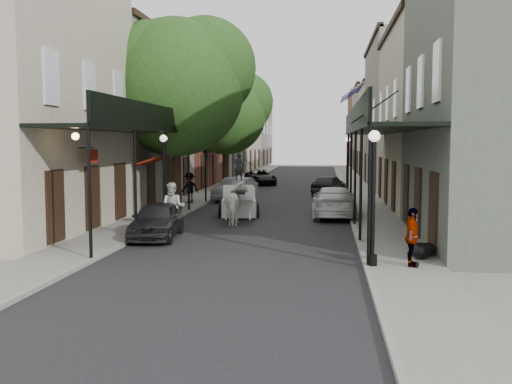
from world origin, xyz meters
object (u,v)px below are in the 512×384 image
(tree_near, at_px, (185,82))
(pedestrian_sidewalk_left, at_px, (190,188))
(lamppost_right_near, at_px, (373,196))
(lamppost_right_far, at_px, (347,166))
(car_left_far, at_px, (260,177))
(car_right_near, at_px, (334,202))
(carriage, at_px, (239,192))
(horse, at_px, (238,204))
(pedestrian_sidewalk_right, at_px, (412,237))
(tree_far, at_px, (231,111))
(lamppost_left, at_px, (164,176))
(car_left_near, at_px, (157,220))
(car_left_mid, at_px, (235,189))
(car_right_far, at_px, (329,185))
(pedestrian_walking, at_px, (173,207))

(tree_near, relative_size, pedestrian_sidewalk_left, 5.69)
(lamppost_right_near, xyz_separation_m, lamppost_right_far, (0.00, 20.00, 0.00))
(lamppost_right_near, bearing_deg, lamppost_right_far, 90.00)
(car_left_far, distance_m, car_right_near, 20.74)
(carriage, bearing_deg, car_right_near, -5.55)
(horse, distance_m, car_left_far, 22.97)
(pedestrian_sidewalk_right, distance_m, car_left_far, 31.87)
(tree_far, height_order, lamppost_right_near, tree_far)
(pedestrian_sidewalk_left, bearing_deg, horse, 73.58)
(lamppost_right_far, bearing_deg, pedestrian_sidewalk_left, -152.10)
(lamppost_left, bearing_deg, pedestrian_sidewalk_right, -40.82)
(carriage, bearing_deg, car_left_far, 85.70)
(tree_far, bearing_deg, car_left_near, -87.56)
(lamppost_right_far, xyz_separation_m, car_left_mid, (-6.70, -2.11, -1.36))
(car_left_mid, bearing_deg, tree_far, 113.67)
(car_right_near, xyz_separation_m, car_right_far, (-0.20, 11.24, -0.02))
(car_right_near, bearing_deg, lamppost_left, 22.07)
(car_right_near, bearing_deg, pedestrian_sidewalk_right, 99.85)
(pedestrian_sidewalk_right, relative_size, car_left_near, 0.41)
(tree_near, height_order, car_right_near, tree_near)
(lamppost_right_far, height_order, horse, lamppost_right_far)
(carriage, bearing_deg, pedestrian_sidewalk_right, -67.27)
(tree_near, distance_m, carriage, 6.21)
(lamppost_left, bearing_deg, carriage, 44.82)
(car_left_near, bearing_deg, pedestrian_walking, 78.92)
(tree_near, height_order, carriage, tree_near)
(lamppost_right_near, xyz_separation_m, pedestrian_sidewalk_left, (-8.87, 15.31, -1.08))
(horse, bearing_deg, lamppost_left, -8.06)
(pedestrian_walking, height_order, car_left_mid, pedestrian_walking)
(pedestrian_sidewalk_right, bearing_deg, car_left_mid, 35.93)
(pedestrian_walking, bearing_deg, pedestrian_sidewalk_left, 97.45)
(tree_far, height_order, pedestrian_walking, tree_far)
(lamppost_right_far, xyz_separation_m, pedestrian_sidewalk_left, (-8.87, -4.69, -1.08))
(tree_near, bearing_deg, horse, -51.56)
(lamppost_right_far, bearing_deg, tree_far, 143.49)
(car_left_near, bearing_deg, car_right_far, 65.11)
(carriage, bearing_deg, car_left_near, -115.39)
(horse, bearing_deg, tree_near, -59.62)
(horse, xyz_separation_m, car_left_far, (-1.72, 22.91, -0.28))
(tree_far, bearing_deg, car_right_near, -63.88)
(car_right_far, bearing_deg, car_left_far, -42.46)
(pedestrian_sidewalk_left, xyz_separation_m, car_left_mid, (2.17, 2.59, -0.28))
(car_left_far, bearing_deg, horse, -103.52)
(car_right_far, bearing_deg, carriage, 84.20)
(tree_far, height_order, car_right_far, tree_far)
(tree_near, xyz_separation_m, lamppost_right_near, (8.30, -12.18, -4.44))
(tree_far, xyz_separation_m, car_left_near, (0.93, -21.90, -5.16))
(lamppost_left, height_order, car_right_far, lamppost_left)
(lamppost_right_near, relative_size, pedestrian_walking, 1.92)
(lamppost_right_far, xyz_separation_m, carriage, (-5.38, -9.20, -0.87))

